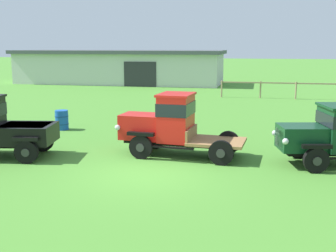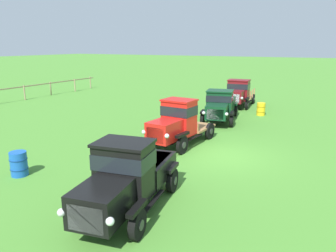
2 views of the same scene
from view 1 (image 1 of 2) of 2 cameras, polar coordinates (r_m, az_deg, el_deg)
name	(u,v)px [view 1 (image 1 of 2)]	position (r m, az deg, el deg)	size (l,w,h in m)	color
ground_plane	(145,173)	(13.24, -3.09, -6.43)	(240.00, 240.00, 0.00)	#47842D
farm_shed	(120,66)	(45.21, -6.48, 8.01)	(21.75, 7.80, 3.45)	silver
paddock_fence	(320,87)	(33.01, 19.93, 4.96)	(14.70, 0.53, 1.29)	#997F60
vintage_truck_midrow_center	(170,124)	(15.14, 0.29, 0.31)	(4.66, 2.06, 2.26)	black
oil_drum_near_fence	(62,120)	(20.55, -14.19, 0.80)	(0.64, 0.64, 0.92)	#1951B2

